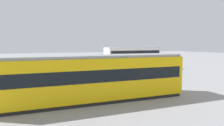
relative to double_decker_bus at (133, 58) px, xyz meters
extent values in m
plane|color=gray|center=(2.81, 3.90, -1.98)|extent=(160.00, 160.00, 0.00)
cube|color=white|center=(-0.01, 0.00, -0.73)|extent=(10.55, 2.85, 1.80)
cube|color=white|center=(-0.01, 0.00, 0.98)|extent=(10.24, 2.74, 1.63)
cube|color=black|center=(-0.01, 0.00, -0.52)|extent=(10.03, 2.86, 0.64)
cube|color=black|center=(-0.01, 0.00, 1.07)|extent=(9.71, 2.75, 0.60)
cube|color=#D85919|center=(-0.01, 0.00, -1.38)|extent=(10.35, 2.88, 0.24)
cube|color=#B2B2B7|center=(-0.01, 0.00, 1.85)|extent=(10.24, 2.74, 0.10)
cylinder|color=black|center=(3.24, 0.12, -1.48)|extent=(1.09, 2.45, 1.00)
cylinder|color=black|center=(-2.88, -0.11, -1.48)|extent=(1.09, 2.45, 1.00)
cube|color=#E5B70C|center=(12.42, 15.89, -0.18)|extent=(14.85, 3.11, 3.10)
cube|color=black|center=(12.42, 15.89, 0.13)|extent=(14.26, 3.12, 0.90)
cube|color=gray|center=(12.42, 15.89, 1.47)|extent=(14.55, 2.89, 0.20)
cube|color=black|center=(12.42, 15.89, -1.86)|extent=(14.55, 2.97, 0.25)
cylinder|color=black|center=(4.98, 7.19, -1.55)|extent=(0.14, 0.14, 0.85)
cylinder|color=black|center=(4.93, 7.40, -1.55)|extent=(0.14, 0.14, 0.85)
cylinder|color=navy|center=(4.95, 7.30, -0.80)|extent=(0.38, 0.38, 0.66)
sphere|color=#8C6647|center=(4.95, 7.30, -0.35)|extent=(0.23, 0.23, 0.23)
cylinder|color=#33384C|center=(1.92, 11.09, -1.59)|extent=(0.14, 0.14, 0.79)
cylinder|color=#33384C|center=(1.88, 10.87, -1.59)|extent=(0.14, 0.14, 0.79)
cylinder|color=navy|center=(1.90, 10.98, -0.89)|extent=(0.37, 0.37, 0.61)
sphere|color=#8C6647|center=(1.90, 10.98, -0.47)|extent=(0.21, 0.21, 0.21)
cube|color=gray|center=(5.46, 8.80, -0.93)|extent=(9.17, 1.11, 0.06)
cube|color=gray|center=(5.46, 8.80, -1.43)|extent=(9.17, 1.11, 0.06)
cylinder|color=gray|center=(0.88, 8.27, -1.46)|extent=(0.07, 0.07, 1.05)
cylinder|color=gray|center=(5.46, 8.80, -1.46)|extent=(0.07, 0.07, 1.05)
cylinder|color=gray|center=(10.04, 9.32, -1.46)|extent=(0.07, 0.07, 1.05)
cylinder|color=slate|center=(10.49, 9.48, -0.68)|extent=(0.10, 0.10, 2.60)
cube|color=#D8D84C|center=(10.49, 9.52, 0.20)|extent=(1.26, 0.26, 0.63)
camera|label=1|loc=(16.93, 30.02, 2.36)|focal=31.37mm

